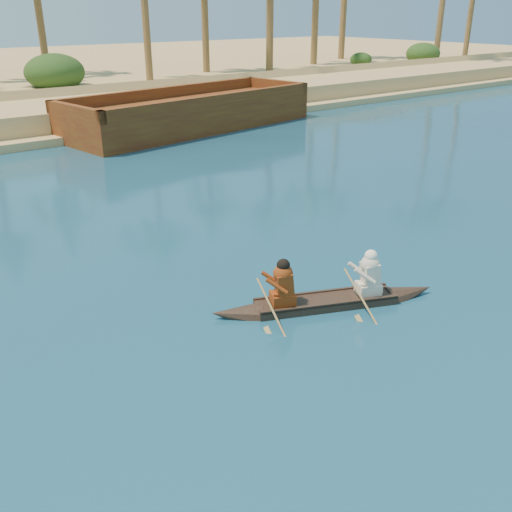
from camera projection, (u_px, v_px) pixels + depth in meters
canoe at (326, 295)px, 11.77m from camera, size 4.69×2.52×1.33m
barge_right at (191, 113)px, 29.15m from camera, size 13.84×6.40×2.22m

